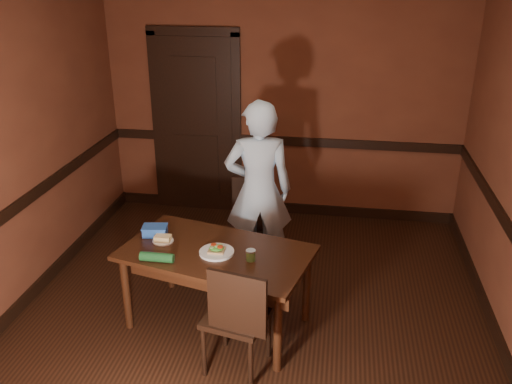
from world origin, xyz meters
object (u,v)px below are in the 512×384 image
(chair_near, at_px, (237,315))
(person, at_px, (259,191))
(food_tub, at_px, (155,231))
(sauce_jar, at_px, (251,255))
(sandwich_plate, at_px, (217,251))
(dining_table, at_px, (217,288))
(chair_far, at_px, (247,222))
(cheese_saucer, at_px, (163,239))

(chair_near, relative_size, person, 0.53)
(chair_near, bearing_deg, food_tub, -26.52)
(sauce_jar, relative_size, food_tub, 0.40)
(chair_near, distance_m, sauce_jar, 0.47)
(person, bearing_deg, sandwich_plate, 66.73)
(dining_table, distance_m, chair_far, 1.11)
(dining_table, distance_m, chair_near, 0.56)
(person, bearing_deg, sauce_jar, 83.95)
(cheese_saucer, bearing_deg, chair_near, -38.18)
(person, distance_m, food_tub, 1.04)
(chair_far, xyz_separation_m, chair_near, (0.20, -1.59, 0.04))
(sauce_jar, relative_size, cheese_saucer, 0.51)
(chair_near, bearing_deg, chair_far, -70.41)
(chair_far, height_order, sauce_jar, chair_far)
(chair_far, relative_size, food_tub, 3.70)
(dining_table, xyz_separation_m, chair_near, (0.26, -0.48, 0.11))
(chair_far, xyz_separation_m, sandwich_plate, (-0.04, -1.15, 0.30))
(sauce_jar, height_order, food_tub, sauce_jar)
(chair_far, distance_m, person, 0.53)
(chair_far, bearing_deg, sauce_jar, -81.81)
(cheese_saucer, relative_size, food_tub, 0.77)
(person, xyz_separation_m, sandwich_plate, (-0.19, -0.91, -0.14))
(chair_near, relative_size, sauce_jar, 10.36)
(sauce_jar, bearing_deg, cheese_saucer, 166.29)
(chair_far, distance_m, food_tub, 1.16)
(chair_far, bearing_deg, chair_near, -85.82)
(dining_table, bearing_deg, cheese_saucer, -175.88)
(chair_far, bearing_deg, dining_table, -95.85)
(cheese_saucer, bearing_deg, dining_table, -9.86)
(sauce_jar, height_order, cheese_saucer, sauce_jar)
(chair_near, distance_m, person, 1.41)
(chair_near, distance_m, sandwich_plate, 0.57)
(person, height_order, cheese_saucer, person)
(sandwich_plate, xyz_separation_m, food_tub, (-0.57, 0.21, 0.02))
(dining_table, height_order, cheese_saucer, cheese_saucer)
(chair_near, height_order, sandwich_plate, chair_near)
(cheese_saucer, xyz_separation_m, food_tub, (-0.10, 0.10, 0.02))
(sandwich_plate, distance_m, cheese_saucer, 0.49)
(dining_table, xyz_separation_m, person, (0.20, 0.87, 0.51))
(dining_table, bearing_deg, food_tub, 176.57)
(chair_near, bearing_deg, sandwich_plate, -49.06)
(person, height_order, food_tub, person)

